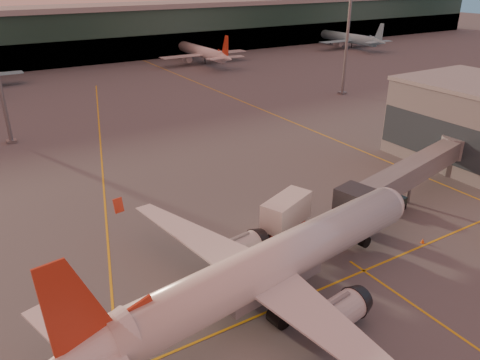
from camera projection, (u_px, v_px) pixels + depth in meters
ground at (364, 316)px, 41.38m from camera, size 600.00×600.00×0.00m
taxi_markings at (121, 168)px, 72.43m from camera, size 100.12×173.00×0.01m
terminal at (40, 37)px, 147.92m from camera, size 400.00×20.00×17.60m
gate_building at (479, 123)px, 72.76m from camera, size 18.40×22.40×12.60m
mast_east_near at (348, 31)px, 109.72m from camera, size 2.40×2.40×25.60m
main_airplane at (267, 268)px, 41.29m from camera, size 40.61×36.78×12.28m
jet_bridge at (417, 170)px, 60.94m from camera, size 29.56×9.39×6.01m
catering_truck at (287, 215)px, 52.43m from camera, size 7.12×5.07×5.07m
pushback_tug at (392, 204)px, 59.76m from camera, size 3.51×2.26×1.69m
cone_nose at (423, 241)px, 52.45m from camera, size 0.42×0.42×0.54m
cone_wing_left at (187, 225)px, 55.56m from camera, size 0.47×0.47×0.60m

